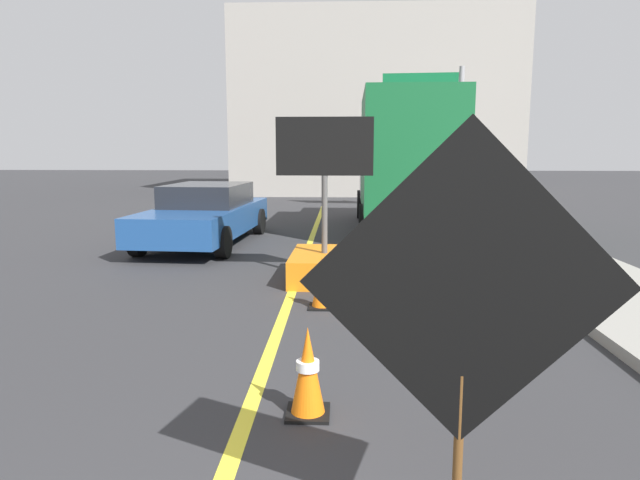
# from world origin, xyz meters

# --- Properties ---
(lane_center_stripe) EXTENTS (0.14, 36.00, 0.01)m
(lane_center_stripe) POSITION_xyz_m (0.00, 6.00, 0.00)
(lane_center_stripe) COLOR yellow
(lane_center_stripe) RESTS_ON ground
(roadwork_sign) EXTENTS (1.63, 0.13, 2.33)m
(roadwork_sign) POSITION_xyz_m (1.38, 2.24, 1.47)
(roadwork_sign) COLOR #593819
(roadwork_sign) RESTS_ON ground
(arrow_board_trailer) EXTENTS (1.60, 1.82, 2.70)m
(arrow_board_trailer) POSITION_xyz_m (0.47, 8.84, 0.48)
(arrow_board_trailer) COLOR orange
(arrow_board_trailer) RESTS_ON ground
(box_truck) EXTENTS (2.52, 7.13, 3.55)m
(box_truck) POSITION_xyz_m (2.41, 14.76, 1.90)
(box_truck) COLOR black
(box_truck) RESTS_ON ground
(pickup_car) EXTENTS (2.29, 5.19, 1.38)m
(pickup_car) POSITION_xyz_m (-2.42, 12.40, 0.70)
(pickup_car) COLOR navy
(pickup_car) RESTS_ON ground
(highway_guide_sign) EXTENTS (2.78, 0.35, 5.00)m
(highway_guide_sign) POSITION_xyz_m (4.04, 19.68, 3.42)
(highway_guide_sign) COLOR gray
(highway_guide_sign) RESTS_ON ground
(far_building_block) EXTENTS (13.63, 9.48, 8.61)m
(far_building_block) POSITION_xyz_m (2.26, 30.25, 4.31)
(far_building_block) COLOR gray
(far_building_block) RESTS_ON ground
(traffic_cone_near_sign) EXTENTS (0.36, 0.36, 0.75)m
(traffic_cone_near_sign) POSITION_xyz_m (0.50, 3.89, 0.37)
(traffic_cone_near_sign) COLOR black
(traffic_cone_near_sign) RESTS_ON ground
(traffic_cone_mid_lane) EXTENTS (0.36, 0.36, 0.73)m
(traffic_cone_mid_lane) POSITION_xyz_m (0.50, 7.08, 0.36)
(traffic_cone_mid_lane) COLOR black
(traffic_cone_mid_lane) RESTS_ON ground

